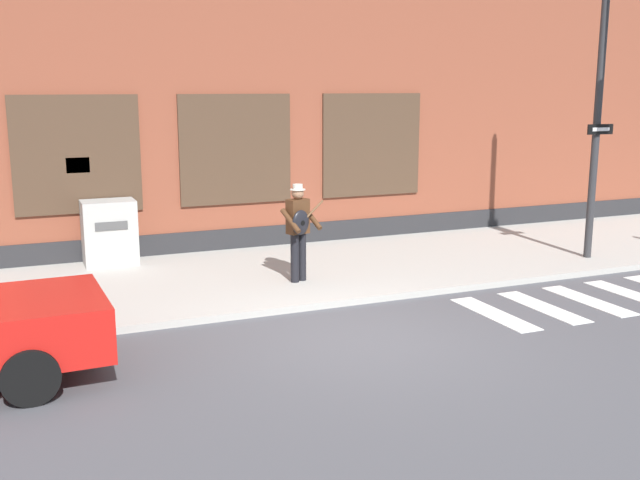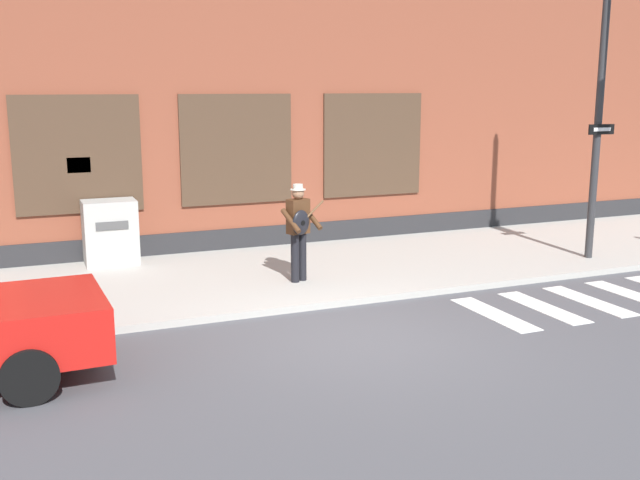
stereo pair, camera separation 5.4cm
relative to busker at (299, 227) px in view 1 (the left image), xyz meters
The scene contains 7 objects.
ground_plane 3.18m from the busker, 93.73° to the right, with size 160.00×160.00×0.00m, color #4C4C51.
sidewalk 1.38m from the busker, 102.58° to the left, with size 28.00×4.55×0.11m.
building_backdrop 6.18m from the busker, 92.16° to the left, with size 28.00×4.06×9.08m.
crosswalk 5.49m from the busker, 30.22° to the right, with size 5.20×1.90×0.01m.
busker is the anchor object (origin of this frame).
traffic_light 6.91m from the busker, 13.73° to the right, with size 0.60×2.86×5.69m.
utility_box 3.99m from the busker, 137.29° to the left, with size 1.01×0.70×1.26m.
Camera 1 is at (-4.52, -9.12, 3.54)m, focal length 42.00 mm.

